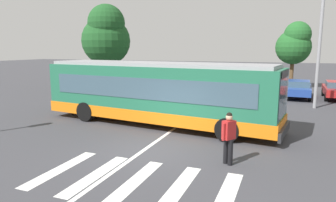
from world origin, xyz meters
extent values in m
plane|color=#3D3D42|center=(0.00, 0.00, 0.00)|extent=(160.00, 160.00, 0.00)
cylinder|color=black|center=(2.74, 4.42, 0.50)|extent=(1.03, 0.42, 1.00)
cylinder|color=black|center=(2.44, 2.09, 0.50)|extent=(1.03, 0.42, 1.00)
cylinder|color=black|center=(-4.74, 5.36, 0.50)|extent=(1.03, 0.42, 1.00)
cylinder|color=black|center=(-5.03, 3.03, 0.50)|extent=(1.03, 0.42, 1.00)
cube|color=#236B4C|center=(-1.38, 3.76, 1.62)|extent=(12.01, 4.01, 2.55)
cube|color=orange|center=(-1.38, 3.76, 0.62)|extent=(12.13, 4.05, 0.55)
cube|color=#3D5666|center=(-1.38, 3.76, 1.93)|extent=(10.61, 3.88, 0.96)
cube|color=#3D5666|center=(4.46, 3.02, 1.83)|extent=(0.32, 2.23, 1.63)
cube|color=black|center=(4.46, 3.02, 2.72)|extent=(0.30, 1.93, 0.28)
cube|color=#99999E|center=(-1.38, 3.76, 2.98)|extent=(11.51, 3.75, 0.16)
cube|color=#28282B|center=(4.58, 3.00, 0.43)|extent=(0.44, 2.54, 0.36)
cylinder|color=black|center=(2.83, -0.26, 0.42)|extent=(0.16, 0.16, 0.85)
cylinder|color=black|center=(2.99, -0.36, 0.42)|extent=(0.16, 0.16, 0.85)
cube|color=#B22323|center=(2.91, -0.31, 1.15)|extent=(0.44, 0.48, 0.60)
cylinder|color=#B22323|center=(2.78, -0.51, 1.12)|extent=(0.10, 0.10, 0.55)
cylinder|color=#B22323|center=(3.04, -0.11, 1.12)|extent=(0.10, 0.10, 0.55)
sphere|color=tan|center=(2.91, -0.31, 1.56)|extent=(0.22, 0.22, 0.22)
sphere|color=black|center=(2.91, -0.31, 1.63)|extent=(0.19, 0.19, 0.19)
cylinder|color=black|center=(-6.04, 16.89, 0.32)|extent=(0.23, 0.65, 0.64)
cylinder|color=black|center=(-4.37, 16.82, 0.32)|extent=(0.23, 0.65, 0.64)
cylinder|color=black|center=(-6.16, 14.11, 0.32)|extent=(0.23, 0.65, 0.64)
cylinder|color=black|center=(-4.48, 14.03, 0.32)|extent=(0.23, 0.65, 0.64)
cube|color=#196B70|center=(-5.26, 15.46, 0.64)|extent=(2.01, 4.57, 0.52)
cube|color=#3D5666|center=(-5.26, 15.37, 1.12)|extent=(1.69, 2.23, 0.44)
cube|color=#196B70|center=(-5.26, 15.37, 1.30)|extent=(1.61, 2.04, 0.09)
cylinder|color=black|center=(-3.53, 17.16, 0.32)|extent=(0.22, 0.64, 0.64)
cylinder|color=black|center=(-1.85, 17.20, 0.32)|extent=(0.22, 0.64, 0.64)
cylinder|color=black|center=(-3.46, 14.37, 0.32)|extent=(0.22, 0.64, 0.64)
cylinder|color=black|center=(-1.78, 14.42, 0.32)|extent=(0.22, 0.64, 0.64)
cube|color=black|center=(-2.66, 15.79, 0.64)|extent=(1.93, 4.54, 0.52)
cube|color=#3D5666|center=(-2.65, 15.70, 1.12)|extent=(1.66, 2.20, 0.44)
cube|color=black|center=(-2.65, 15.70, 1.30)|extent=(1.58, 2.02, 0.09)
cylinder|color=black|center=(-0.79, 16.83, 0.32)|extent=(0.21, 0.64, 0.64)
cylinder|color=black|center=(0.88, 16.86, 0.32)|extent=(0.21, 0.64, 0.64)
cylinder|color=black|center=(-0.75, 14.04, 0.32)|extent=(0.21, 0.64, 0.64)
cylinder|color=black|center=(0.93, 14.07, 0.32)|extent=(0.21, 0.64, 0.64)
cube|color=white|center=(0.07, 15.45, 0.64)|extent=(1.89, 4.53, 0.52)
cube|color=#3D5666|center=(0.07, 15.36, 1.12)|extent=(1.64, 2.19, 0.44)
cube|color=white|center=(0.07, 15.36, 1.30)|extent=(1.56, 2.00, 0.09)
cylinder|color=black|center=(1.80, 16.91, 0.32)|extent=(0.22, 0.65, 0.64)
cylinder|color=black|center=(3.48, 16.97, 0.32)|extent=(0.22, 0.65, 0.64)
cylinder|color=black|center=(1.89, 14.12, 0.32)|extent=(0.22, 0.65, 0.64)
cylinder|color=black|center=(3.57, 14.18, 0.32)|extent=(0.22, 0.65, 0.64)
cube|color=#C6B793|center=(2.68, 15.55, 0.64)|extent=(1.96, 4.56, 0.52)
cube|color=#3D5666|center=(2.69, 15.46, 1.12)|extent=(1.67, 2.21, 0.44)
cube|color=#C6B793|center=(2.69, 15.46, 1.30)|extent=(1.59, 2.03, 0.09)
cylinder|color=black|center=(4.70, 16.68, 0.32)|extent=(0.24, 0.65, 0.64)
cylinder|color=black|center=(6.37, 16.58, 0.32)|extent=(0.24, 0.65, 0.64)
cylinder|color=black|center=(4.53, 13.89, 0.32)|extent=(0.24, 0.65, 0.64)
cylinder|color=black|center=(6.21, 13.80, 0.32)|extent=(0.24, 0.65, 0.64)
cube|color=#234293|center=(5.45, 15.24, 0.64)|extent=(2.08, 4.60, 0.52)
cube|color=#3D5666|center=(5.45, 15.15, 1.12)|extent=(1.72, 2.25, 0.44)
cube|color=#234293|center=(5.45, 15.15, 1.30)|extent=(1.64, 2.07, 0.09)
cylinder|color=black|center=(7.37, 17.07, 0.32)|extent=(0.22, 0.65, 0.64)
cylinder|color=black|center=(7.29, 14.28, 0.32)|extent=(0.22, 0.65, 0.64)
cylinder|color=#939399|center=(6.32, 11.21, 5.20)|extent=(0.20, 0.20, 10.39)
cylinder|color=brown|center=(-11.58, 15.46, 1.43)|extent=(0.36, 0.36, 2.86)
sphere|color=#1E5123|center=(-11.58, 15.46, 4.46)|extent=(4.57, 4.57, 4.57)
sphere|color=#1E5123|center=(-11.23, 15.07, 6.06)|extent=(3.43, 3.43, 3.43)
cylinder|color=brown|center=(5.01, 21.59, 1.37)|extent=(0.36, 0.36, 2.74)
sphere|color=#236028|center=(5.01, 21.59, 3.87)|extent=(3.23, 3.23, 3.23)
sphere|color=#236028|center=(5.30, 21.28, 5.00)|extent=(2.42, 2.42, 2.42)
cube|color=silver|center=(-1.88, -2.58, 0.00)|extent=(0.45, 3.12, 0.01)
cube|color=silver|center=(-0.59, -2.58, 0.00)|extent=(0.45, 3.12, 0.01)
cube|color=silver|center=(0.70, -2.58, 0.00)|extent=(0.45, 3.12, 0.01)
cube|color=silver|center=(1.99, -2.58, 0.00)|extent=(0.45, 3.12, 0.01)
cube|color=silver|center=(3.28, -2.58, 0.00)|extent=(0.45, 3.12, 0.01)
cube|color=silver|center=(-0.24, 2.00, 0.00)|extent=(0.16, 24.00, 0.01)
camera|label=1|loc=(4.49, -9.77, 3.69)|focal=32.53mm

